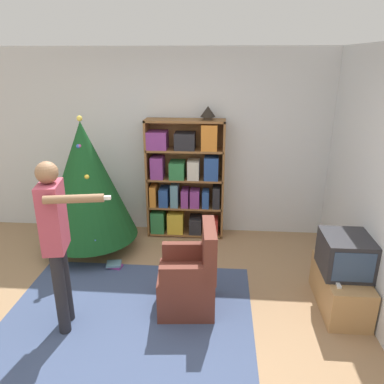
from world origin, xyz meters
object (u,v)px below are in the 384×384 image
(christmas_tree, at_px, (86,181))
(armchair, at_px, (190,280))
(television, at_px, (346,254))
(table_lamp, at_px, (208,112))
(standing_person, at_px, (56,234))
(bookshelf, at_px, (184,182))

(christmas_tree, xyz_separation_m, armchair, (1.42, -1.13, -0.65))
(television, xyz_separation_m, table_lamp, (-1.45, 1.58, 1.17))
(table_lamp, bearing_deg, christmas_tree, -158.90)
(television, distance_m, armchair, 1.58)
(armchair, relative_size, table_lamp, 4.60)
(armchair, height_order, standing_person, standing_person)
(television, height_order, armchair, armchair)
(bookshelf, relative_size, christmas_tree, 0.93)
(television, relative_size, table_lamp, 2.54)
(television, bearing_deg, table_lamp, 132.48)
(christmas_tree, distance_m, armchair, 1.93)
(bookshelf, bearing_deg, christmas_tree, -154.23)
(christmas_tree, relative_size, armchair, 1.96)
(armchair, bearing_deg, television, 89.91)
(television, xyz_separation_m, christmas_tree, (-2.97, 1.00, 0.36))
(television, bearing_deg, armchair, -175.11)
(bookshelf, xyz_separation_m, christmas_tree, (-1.19, -0.58, 0.16))
(bookshelf, xyz_separation_m, standing_person, (-0.93, -2.08, 0.16))
(christmas_tree, bearing_deg, standing_person, -80.09)
(christmas_tree, bearing_deg, television, -18.56)
(television, height_order, standing_person, standing_person)
(television, distance_m, table_lamp, 2.44)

